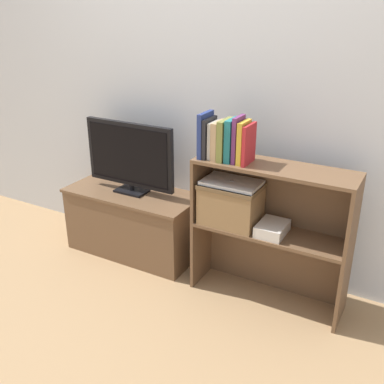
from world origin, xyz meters
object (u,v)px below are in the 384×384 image
book_ivory (214,140)px  laptop (232,182)px  storage_basket_left (231,202)px  book_olive (225,140)px  book_mustard (244,142)px  book_plum (238,139)px  book_crimson (249,144)px  tv_stand (133,222)px  book_charcoal (209,138)px  book_tan (219,140)px  tv (130,156)px  book_teal (232,140)px  book_navy (205,135)px  magazine_stack (272,228)px

book_ivory → laptop: 0.27m
book_ivory → storage_basket_left: 0.39m
book_olive → book_mustard: bearing=-0.0°
book_plum → laptop: book_plum is taller
book_crimson → laptop: bearing=169.1°
tv_stand → laptop: 0.93m
tv_stand → book_charcoal: 0.99m
book_ivory → book_tan: (0.03, 0.00, 0.00)m
tv → book_crimson: bearing=-6.3°
book_ivory → book_olive: size_ratio=0.91×
tv → book_teal: (0.79, -0.10, 0.25)m
tv_stand → tv: bearing=-90.0°
tv_stand → book_plum: size_ratio=3.63×
tv → book_ivory: size_ratio=3.20×
book_tan → tv_stand: bearing=172.0°
laptop → book_olive: bearing=-154.6°
tv_stand → book_ivory: bearing=-8.4°
tv_stand → tv: tv is taller
book_crimson → book_navy: bearing=-180.0°
book_ivory → laptop: size_ratio=0.63×
book_ivory → book_teal: bearing=0.0°
book_ivory → book_tan: book_tan is taller
book_teal → book_ivory: bearing=180.0°
book_ivory → book_mustard: book_mustard is taller
book_crimson → book_teal: bearing=-180.0°
book_tan → book_navy: bearing=180.0°
tv_stand → book_charcoal: (0.65, -0.10, 0.74)m
book_navy → book_tan: (0.08, 0.00, -0.02)m
book_charcoal → book_navy: bearing=180.0°
book_ivory → book_plum: (0.15, -0.00, 0.02)m
tv → book_olive: size_ratio=2.90×
book_teal → tv: bearing=173.0°
magazine_stack → storage_basket_left: bearing=177.7°
book_mustard → book_crimson: size_ratio=1.06×
book_plum → book_crimson: bearing=0.0°
tv → book_charcoal: book_charcoal is taller
storage_basket_left → book_mustard: bearing=-15.5°
book_charcoal → book_tan: (0.06, 0.00, -0.01)m
book_teal → book_mustard: (0.07, 0.00, -0.00)m
book_navy → book_olive: bearing=0.0°
book_plum → tv_stand: bearing=173.2°
book_tan → book_teal: (0.08, 0.00, 0.01)m
laptop → book_crimson: bearing=-10.9°
book_teal → storage_basket_left: book_teal is taller
tv → book_teal: bearing=-7.0°
book_navy → book_mustard: (0.24, 0.00, -0.01)m
laptop → magazine_stack: (0.27, -0.01, -0.23)m
book_charcoal → book_tan: bearing=0.0°
book_plum → laptop: size_ratio=0.78×
book_teal → laptop: book_teal is taller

